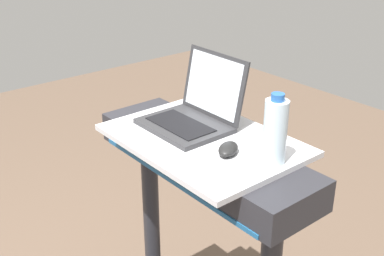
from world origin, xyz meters
name	(u,v)px	position (x,y,z in m)	size (l,w,h in m)	color
desk_board	(203,140)	(0.00, 0.70, 1.11)	(0.66, 0.47, 0.02)	silver
laptop	(194,112)	(-0.10, 0.74, 1.17)	(0.30, 0.29, 0.25)	#2D2D30
computer_mouse	(228,149)	(0.14, 0.68, 1.14)	(0.06, 0.10, 0.03)	black
water_bottle	(275,131)	(0.27, 0.75, 1.23)	(0.07, 0.07, 0.23)	silver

